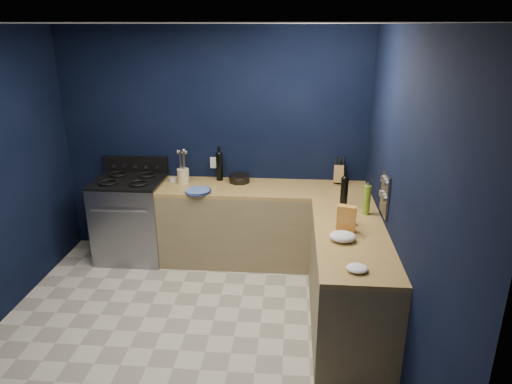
# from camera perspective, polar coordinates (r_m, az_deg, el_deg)

# --- Properties ---
(floor) EXTENTS (3.50, 3.50, 0.02)m
(floor) POSITION_cam_1_polar(r_m,az_deg,el_deg) (4.34, -8.73, -17.08)
(floor) COLOR beige
(floor) RESTS_ON ground
(ceiling) EXTENTS (3.50, 3.50, 0.02)m
(ceiling) POSITION_cam_1_polar(r_m,az_deg,el_deg) (3.47, -11.12, 19.97)
(ceiling) COLOR silver
(ceiling) RESTS_ON ground
(wall_back) EXTENTS (3.50, 0.02, 2.60)m
(wall_back) POSITION_cam_1_polar(r_m,az_deg,el_deg) (5.35, -5.24, 5.97)
(wall_back) COLOR black
(wall_back) RESTS_ON ground
(wall_right) EXTENTS (0.02, 3.50, 2.60)m
(wall_right) POSITION_cam_1_polar(r_m,az_deg,el_deg) (3.69, 17.72, -1.45)
(wall_right) COLOR black
(wall_right) RESTS_ON ground
(wall_front) EXTENTS (3.50, 0.02, 2.60)m
(wall_front) POSITION_cam_1_polar(r_m,az_deg,el_deg) (2.24, -21.09, -16.71)
(wall_front) COLOR black
(wall_front) RESTS_ON ground
(cab_back) EXTENTS (2.30, 0.63, 0.86)m
(cab_back) POSITION_cam_1_polar(r_m,az_deg,el_deg) (5.26, 0.93, -4.23)
(cab_back) COLOR #857350
(cab_back) RESTS_ON floor
(top_back) EXTENTS (2.30, 0.63, 0.04)m
(top_back) POSITION_cam_1_polar(r_m,az_deg,el_deg) (5.10, 0.96, 0.39)
(top_back) COLOR brown
(top_back) RESTS_ON cab_back
(cab_right) EXTENTS (0.63, 1.67, 0.86)m
(cab_right) POSITION_cam_1_polar(r_m,az_deg,el_deg) (4.27, 11.34, -10.87)
(cab_right) COLOR #857350
(cab_right) RESTS_ON floor
(top_right) EXTENTS (0.63, 1.67, 0.04)m
(top_right) POSITION_cam_1_polar(r_m,az_deg,el_deg) (4.06, 11.77, -5.40)
(top_right) COLOR brown
(top_right) RESTS_ON cab_right
(gas_range) EXTENTS (0.76, 0.66, 0.92)m
(gas_range) POSITION_cam_1_polar(r_m,az_deg,el_deg) (5.54, -15.10, -3.34)
(gas_range) COLOR gray
(gas_range) RESTS_ON floor
(oven_door) EXTENTS (0.59, 0.02, 0.42)m
(oven_door) POSITION_cam_1_polar(r_m,az_deg,el_deg) (5.28, -16.19, -4.78)
(oven_door) COLOR black
(oven_door) RESTS_ON gas_range
(cooktop) EXTENTS (0.76, 0.66, 0.03)m
(cooktop) POSITION_cam_1_polar(r_m,az_deg,el_deg) (5.38, -15.55, 1.32)
(cooktop) COLOR black
(cooktop) RESTS_ON gas_range
(backguard) EXTENTS (0.76, 0.06, 0.20)m
(backguard) POSITION_cam_1_polar(r_m,az_deg,el_deg) (5.62, -14.64, 3.32)
(backguard) COLOR black
(backguard) RESTS_ON gas_range
(spice_panel) EXTENTS (0.02, 0.28, 0.38)m
(spice_panel) POSITION_cam_1_polar(r_m,az_deg,el_deg) (4.23, 15.68, -0.24)
(spice_panel) COLOR gray
(spice_panel) RESTS_ON wall_right
(wall_outlet) EXTENTS (0.09, 0.02, 0.13)m
(wall_outlet) POSITION_cam_1_polar(r_m,az_deg,el_deg) (5.39, -5.21, 3.64)
(wall_outlet) COLOR white
(wall_outlet) RESTS_ON wall_back
(plate_stack) EXTENTS (0.32, 0.32, 0.03)m
(plate_stack) POSITION_cam_1_polar(r_m,az_deg,el_deg) (4.95, -7.23, 0.09)
(plate_stack) COLOR teal
(plate_stack) RESTS_ON top_back
(ramekin) EXTENTS (0.10, 0.10, 0.03)m
(ramekin) POSITION_cam_1_polar(r_m,az_deg,el_deg) (5.37, -10.19, 1.54)
(ramekin) COLOR white
(ramekin) RESTS_ON top_back
(utensil_crock) EXTENTS (0.16, 0.16, 0.17)m
(utensil_crock) POSITION_cam_1_polar(r_m,az_deg,el_deg) (5.26, -9.00, 1.97)
(utensil_crock) COLOR beige
(utensil_crock) RESTS_ON top_back
(wine_bottle_back) EXTENTS (0.09, 0.09, 0.32)m
(wine_bottle_back) POSITION_cam_1_polar(r_m,az_deg,el_deg) (5.30, -4.55, 3.12)
(wine_bottle_back) COLOR black
(wine_bottle_back) RESTS_ON top_back
(lemon_basket) EXTENTS (0.30, 0.30, 0.09)m
(lemon_basket) POSITION_cam_1_polar(r_m,az_deg,el_deg) (5.24, -2.06, 1.68)
(lemon_basket) COLOR black
(lemon_basket) RESTS_ON top_back
(knife_block) EXTENTS (0.12, 0.24, 0.24)m
(knife_block) POSITION_cam_1_polar(r_m,az_deg,el_deg) (5.31, 10.18, 2.22)
(knife_block) COLOR brown
(knife_block) RESTS_ON top_back
(wine_bottle_right) EXTENTS (0.10, 0.10, 0.30)m
(wine_bottle_right) POSITION_cam_1_polar(r_m,az_deg,el_deg) (4.57, 10.84, -0.09)
(wine_bottle_right) COLOR black
(wine_bottle_right) RESTS_ON top_right
(oil_bottle) EXTENTS (0.08, 0.08, 0.29)m
(oil_bottle) POSITION_cam_1_polar(r_m,az_deg,el_deg) (4.44, 13.56, -0.97)
(oil_bottle) COLOR olive
(oil_bottle) RESTS_ON top_right
(spice_jar_near) EXTENTS (0.06, 0.06, 0.10)m
(spice_jar_near) POSITION_cam_1_polar(r_m,az_deg,el_deg) (4.36, 10.37, -2.44)
(spice_jar_near) COLOR olive
(spice_jar_near) RESTS_ON top_right
(spice_jar_far) EXTENTS (0.06, 0.06, 0.10)m
(spice_jar_far) POSITION_cam_1_polar(r_m,az_deg,el_deg) (4.22, 11.91, -3.33)
(spice_jar_far) COLOR olive
(spice_jar_far) RESTS_ON top_right
(crouton_bag) EXTENTS (0.17, 0.11, 0.24)m
(crouton_bag) POSITION_cam_1_polar(r_m,az_deg,el_deg) (4.05, 11.12, -3.25)
(crouton_bag) COLOR #C53C28
(crouton_bag) RESTS_ON top_right
(towel_front) EXTENTS (0.28, 0.26, 0.08)m
(towel_front) POSITION_cam_1_polar(r_m,az_deg,el_deg) (3.90, 10.67, -5.44)
(towel_front) COLOR white
(towel_front) RESTS_ON top_right
(towel_end) EXTENTS (0.18, 0.16, 0.05)m
(towel_end) POSITION_cam_1_polar(r_m,az_deg,el_deg) (3.47, 12.41, -9.20)
(towel_end) COLOR white
(towel_end) RESTS_ON top_right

